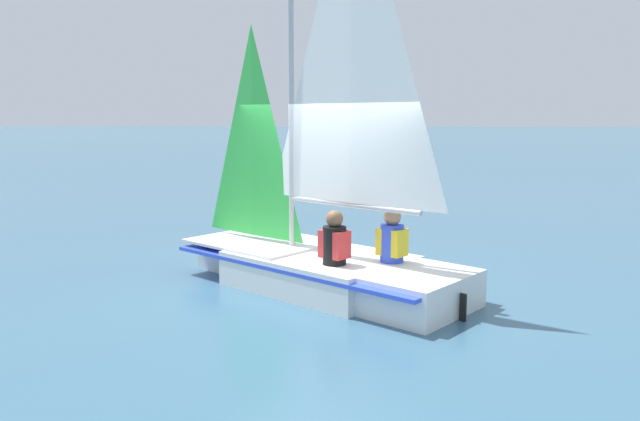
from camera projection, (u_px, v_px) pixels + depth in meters
The scene contains 4 objects.
ground_plane at pixel (320, 287), 8.60m from camera, with size 260.00×260.00×0.00m, color #38607A.
sailboat_main at pixel (322, 236), 8.46m from camera, with size 4.27×3.86×5.64m.
sailor_helm at pixel (334, 252), 7.91m from camera, with size 0.43×0.42×1.16m.
sailor_crew at pixel (392, 250), 8.04m from camera, with size 0.43×0.42×1.16m.
Camera 1 is at (0.46, -8.33, 2.34)m, focal length 35.00 mm.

